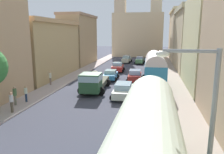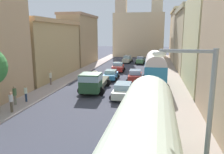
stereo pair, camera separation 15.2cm
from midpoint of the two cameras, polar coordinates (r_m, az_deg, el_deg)
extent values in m
plane|color=#3D3E4C|center=(31.10, 1.96, -0.59)|extent=(154.00, 154.00, 0.00)
cube|color=#B1A29F|center=(32.96, -10.59, 0.03)|extent=(2.50, 70.00, 0.14)
cube|color=#A49487|center=(30.84, 15.40, -0.97)|extent=(2.50, 70.00, 0.14)
cube|color=tan|center=(33.83, -17.52, 6.51)|extent=(5.64, 14.63, 7.77)
cube|color=tan|center=(33.77, -17.95, 13.54)|extent=(6.20, 14.63, 0.53)
cube|color=tan|center=(46.46, -8.67, 9.27)|extent=(4.49, 12.02, 9.67)
cube|color=tan|center=(46.56, -8.86, 15.51)|extent=(4.94, 12.02, 0.48)
cube|color=#C7C08F|center=(27.77, 25.26, 7.87)|extent=(5.95, 11.37, 10.54)
cube|color=tan|center=(41.05, 19.96, 8.72)|extent=(5.03, 14.34, 10.04)
cube|color=tan|center=(41.22, 20.48, 16.21)|extent=(5.53, 14.34, 0.74)
cube|color=beige|center=(55.95, 17.71, 10.05)|extent=(5.21, 14.95, 11.32)
cube|color=beige|center=(56.17, 18.09, 16.10)|extent=(5.73, 14.95, 0.54)
cube|color=beige|center=(62.62, 6.67, 10.79)|extent=(13.61, 6.45, 11.75)
cube|color=beige|center=(61.62, 2.07, 13.98)|extent=(2.86, 2.86, 18.47)
cube|color=beige|center=(60.89, 11.24, 13.80)|extent=(2.86, 2.86, 18.47)
cylinder|color=silver|center=(7.68, 8.17, -15.42)|extent=(2.58, 9.83, 2.42)
cylinder|color=black|center=(11.70, 2.77, -19.22)|extent=(1.00, 0.35, 1.00)
cube|color=teal|center=(27.05, 10.86, 1.19)|extent=(2.58, 8.66, 2.51)
cylinder|color=silver|center=(26.86, 10.96, 3.82)|extent=(2.53, 8.49, 2.28)
cube|color=#99B7C6|center=(26.96, 10.90, 2.34)|extent=(2.61, 7.98, 0.80)
cylinder|color=black|center=(29.89, 8.52, -0.23)|extent=(1.00, 0.35, 1.00)
cylinder|color=black|center=(29.95, 12.75, -0.36)|extent=(1.00, 0.35, 1.00)
cylinder|color=black|center=(24.69, 8.35, -2.69)|extent=(1.00, 0.35, 1.00)
cylinder|color=black|center=(24.77, 13.47, -2.84)|extent=(1.00, 0.35, 1.00)
cube|color=#295131|center=(22.88, -5.73, -1.44)|extent=(2.14, 2.28, 1.89)
cube|color=#99B7C6|center=(22.76, -5.76, -0.14)|extent=(2.19, 2.37, 0.61)
cube|color=#4F5040|center=(26.27, -3.92, -1.23)|extent=(2.25, 4.74, 0.55)
ellipsoid|color=beige|center=(25.60, -4.59, -0.39)|extent=(0.93, 0.92, 0.48)
ellipsoid|color=beige|center=(26.85, -4.42, 0.26)|extent=(0.91, 0.73, 0.57)
ellipsoid|color=silver|center=(25.68, -3.96, -0.37)|extent=(1.09, 1.04, 0.46)
ellipsoid|color=beige|center=(26.85, -4.62, 1.08)|extent=(0.97, 0.82, 0.56)
ellipsoid|color=beige|center=(24.79, -5.45, 0.08)|extent=(1.02, 1.03, 0.51)
cylinder|color=black|center=(22.98, -3.15, -3.77)|extent=(0.90, 0.31, 0.90)
cylinder|color=black|center=(23.46, -8.06, -3.55)|extent=(0.90, 0.31, 0.90)
cylinder|color=black|center=(26.90, -1.43, -1.51)|extent=(0.90, 0.31, 0.90)
cylinder|color=black|center=(27.31, -5.67, -1.37)|extent=(0.90, 0.31, 0.90)
cube|color=#3B90CA|center=(30.61, -0.52, 0.36)|extent=(1.76, 3.68, 0.65)
cube|color=#99BEBD|center=(30.51, -0.52, 1.40)|extent=(1.50, 1.94, 0.47)
cylinder|color=black|center=(29.46, 0.69, -0.67)|extent=(0.60, 0.21, 0.60)
cylinder|color=black|center=(29.73, -2.43, -0.56)|extent=(0.60, 0.21, 0.60)
cylinder|color=black|center=(31.64, 1.28, 0.18)|extent=(0.60, 0.21, 0.60)
cylinder|color=black|center=(31.90, -1.64, 0.26)|extent=(0.60, 0.21, 0.60)
cube|color=red|center=(36.98, 1.34, 2.41)|extent=(1.97, 3.73, 0.82)
cube|color=#91BCD0|center=(36.88, 1.34, 3.43)|extent=(1.65, 1.98, 0.52)
cylinder|color=black|center=(35.86, 2.54, 1.50)|extent=(0.60, 0.21, 0.60)
cylinder|color=black|center=(36.04, -0.24, 1.56)|extent=(0.60, 0.21, 0.60)
cylinder|color=black|center=(38.07, 2.82, 2.08)|extent=(0.60, 0.21, 0.60)
cylinder|color=black|center=(38.24, 0.21, 2.13)|extent=(0.60, 0.21, 0.60)
cube|color=beige|center=(48.46, 3.74, 4.50)|extent=(1.76, 4.34, 0.78)
cube|color=#9FC2D2|center=(48.38, 3.75, 5.27)|extent=(1.46, 2.29, 0.53)
cylinder|color=black|center=(47.08, 4.35, 3.85)|extent=(0.60, 0.21, 0.60)
cylinder|color=black|center=(47.36, 2.55, 3.92)|extent=(0.60, 0.21, 0.60)
cylinder|color=black|center=(49.66, 4.88, 4.23)|extent=(0.60, 0.21, 0.60)
cylinder|color=black|center=(49.93, 3.16, 4.30)|extent=(0.60, 0.21, 0.60)
cube|color=silver|center=(22.31, 2.75, -3.78)|extent=(1.85, 4.29, 0.70)
cube|color=#9ABBD2|center=(22.16, 2.76, -2.26)|extent=(1.60, 2.25, 0.52)
cylinder|color=black|center=(23.78, 1.01, -3.61)|extent=(0.60, 0.21, 0.60)
cylinder|color=black|center=(23.58, 5.27, -3.78)|extent=(0.60, 0.21, 0.60)
cylinder|color=black|center=(21.27, -0.08, -5.43)|extent=(0.60, 0.21, 0.60)
cylinder|color=black|center=(21.05, 4.69, -5.64)|extent=(0.60, 0.21, 0.60)
cube|color=#B72C23|center=(29.59, 5.83, 0.04)|extent=(1.78, 3.72, 0.78)
cube|color=#97B1D3|center=(29.47, 5.86, 1.32)|extent=(1.52, 1.96, 0.56)
cylinder|color=black|center=(30.83, 4.40, -0.16)|extent=(0.60, 0.21, 0.60)
cylinder|color=black|center=(30.75, 7.48, -0.25)|extent=(0.60, 0.21, 0.60)
cylinder|color=black|center=(28.61, 4.03, -1.06)|extent=(0.60, 0.21, 0.60)
cylinder|color=black|center=(28.52, 7.35, -1.16)|extent=(0.60, 0.21, 0.60)
cube|color=#558F59|center=(47.27, 7.19, 4.25)|extent=(1.68, 3.87, 0.76)
cube|color=#A3ADD1|center=(47.19, 7.21, 5.02)|extent=(1.42, 2.04, 0.52)
cylinder|color=black|center=(48.56, 6.45, 4.04)|extent=(0.60, 0.21, 0.60)
cylinder|color=black|center=(48.40, 8.22, 3.97)|extent=(0.60, 0.21, 0.60)
cylinder|color=black|center=(46.24, 6.09, 3.68)|extent=(0.60, 0.21, 0.60)
cylinder|color=black|center=(46.07, 7.95, 3.61)|extent=(0.60, 0.21, 0.60)
cylinder|color=slate|center=(21.61, -23.96, -6.80)|extent=(0.18, 0.18, 0.14)
cylinder|color=slate|center=(21.47, -24.07, -5.54)|extent=(0.28, 0.28, 0.86)
cylinder|color=#4D7046|center=(21.28, -24.23, -3.62)|extent=(0.44, 0.44, 0.63)
sphere|color=tan|center=(21.18, -24.32, -2.49)|extent=(0.24, 0.24, 0.24)
cylinder|color=navy|center=(22.14, -21.55, -6.19)|extent=(0.17, 0.17, 0.14)
cylinder|color=navy|center=(22.01, -21.64, -5.03)|extent=(0.25, 0.25, 0.79)
cylinder|color=silver|center=(21.84, -21.77, -3.35)|extent=(0.38, 0.38, 0.54)
sphere|color=tan|center=(21.75, -21.84, -2.37)|extent=(0.23, 0.23, 0.23)
cylinder|color=#786156|center=(28.30, -15.84, -2.09)|extent=(0.17, 0.17, 0.14)
cylinder|color=#786156|center=(28.18, -15.90, -1.08)|extent=(0.29, 0.29, 0.88)
cylinder|color=silver|center=(28.04, -15.98, 0.41)|extent=(0.44, 0.44, 0.61)
sphere|color=tan|center=(27.97, -16.02, 1.23)|extent=(0.21, 0.21, 0.21)
cylinder|color=brown|center=(19.76, -24.71, -8.55)|extent=(0.18, 0.18, 0.14)
cylinder|color=brown|center=(19.59, -24.84, -7.11)|extent=(0.26, 0.26, 0.90)
cylinder|color=silver|center=(19.39, -25.02, -5.08)|extent=(0.40, 0.40, 0.55)
sphere|color=tan|center=(19.29, -25.12, -3.95)|extent=(0.24, 0.24, 0.24)
cylinder|color=gray|center=(7.98, 23.83, -15.22)|extent=(0.16, 0.16, 6.02)
cylinder|color=gray|center=(7.06, 19.20, 6.40)|extent=(1.64, 0.11, 0.11)
ellipsoid|color=silver|center=(6.99, 12.46, 5.90)|extent=(0.44, 0.28, 0.20)
camera|label=1|loc=(0.08, -90.17, -0.04)|focal=35.08mm
camera|label=2|loc=(0.08, 89.83, 0.04)|focal=35.08mm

